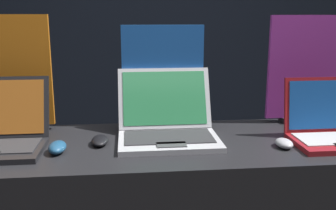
# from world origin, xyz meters

# --- Properties ---
(wall_back) EXTENTS (8.00, 0.05, 2.80)m
(wall_back) POSITION_xyz_m (0.00, 2.18, 1.40)
(wall_back) COLOR black
(wall_back) RESTS_ON ground_plane
(mouse_front) EXTENTS (0.06, 0.11, 0.04)m
(mouse_front) POSITION_xyz_m (-0.41, 0.22, 0.97)
(mouse_front) COLOR navy
(mouse_front) RESTS_ON display_counter
(promo_stand_front) EXTENTS (0.35, 0.07, 0.49)m
(promo_stand_front) POSITION_xyz_m (-0.64, 0.53, 1.19)
(promo_stand_front) COLOR black
(promo_stand_front) RESTS_ON display_counter
(laptop_middle) EXTENTS (0.39, 0.38, 0.26)m
(laptop_middle) POSITION_xyz_m (0.01, 0.35, 1.02)
(laptop_middle) COLOR #B7B7BC
(laptop_middle) RESTS_ON display_counter
(mouse_middle) EXTENTS (0.07, 0.12, 0.03)m
(mouse_middle) POSITION_xyz_m (-0.26, 0.30, 0.97)
(mouse_middle) COLOR black
(mouse_middle) RESTS_ON display_counter
(promo_stand_middle) EXTENTS (0.36, 0.07, 0.45)m
(promo_stand_middle) POSITION_xyz_m (0.01, 0.54, 1.17)
(promo_stand_middle) COLOR black
(promo_stand_middle) RESTS_ON display_counter
(laptop_back) EXTENTS (0.34, 0.26, 0.24)m
(laptop_back) POSITION_xyz_m (0.65, 0.24, 1.01)
(laptop_back) COLOR maroon
(laptop_back) RESTS_ON display_counter
(mouse_back) EXTENTS (0.06, 0.09, 0.03)m
(mouse_back) POSITION_xyz_m (0.43, 0.19, 0.97)
(mouse_back) COLOR #B2B2B7
(mouse_back) RESTS_ON display_counter
(promo_stand_back) EXTENTS (0.34, 0.07, 0.49)m
(promo_stand_back) POSITION_xyz_m (0.65, 0.52, 1.19)
(promo_stand_back) COLOR black
(promo_stand_back) RESTS_ON display_counter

